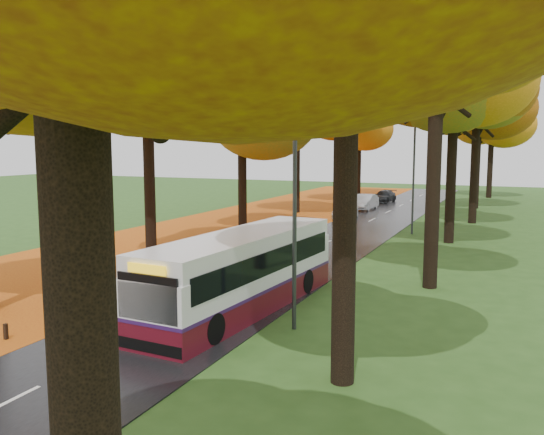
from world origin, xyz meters
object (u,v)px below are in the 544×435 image
Objects in this scene: bus at (242,270)px; car_dark at (384,196)px; streetlamp_far at (449,158)px; car_white at (346,209)px; streetlamp_mid at (410,165)px; car_silver at (365,202)px; streetlamp_near at (287,187)px.

bus is 2.65× the size of car_dark.
car_white is (-6.23, -15.81, -3.92)m from streetlamp_far.
streetlamp_mid is 0.73× the size of bus.
car_white is at bearing -83.99° from car_dark.
streetlamp_far reaches higher than car_silver.
streetlamp_mid is at bearing 87.76° from bus.
car_silver is 1.05× the size of car_dark.
car_dark is (-6.22, -1.54, -4.08)m from streetlamp_far.
streetlamp_far is (0.00, 44.00, 0.00)m from streetlamp_near.
streetlamp_far is 0.73× the size of bus.
streetlamp_far is at bearing 90.98° from bus.
car_silver is (-4.02, 33.55, -0.77)m from bus.
streetlamp_near and streetlamp_mid have the same top height.
streetlamp_near is 1.95× the size of car_dark.
streetlamp_near reaches higher than car_white.
car_dark is at bearing 82.09° from car_white.
streetlamp_far is 1.86× the size of car_silver.
car_white is at bearing 102.37° from bus.
streetlamp_far reaches higher than car_white.
streetlamp_near is at bearing -24.80° from bus.
car_dark is at bearing -166.05° from streetlamp_far.
car_silver is at bearing 100.25° from streetlamp_near.
car_white is 1.02× the size of car_silver.
bus is 33.80m from car_silver.
car_dark is (-3.93, 41.20, -0.88)m from bus.
bus reaches higher than car_silver.
car_silver is at bearing -124.42° from streetlamp_far.
streetlamp_far is (0.00, 22.00, 0.00)m from streetlamp_mid.
car_dark is at bearing 98.33° from streetlamp_near.
streetlamp_mid is at bearing -52.70° from car_white.
streetlamp_mid is 1.00× the size of streetlamp_far.
streetlamp_near is 0.73× the size of bus.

